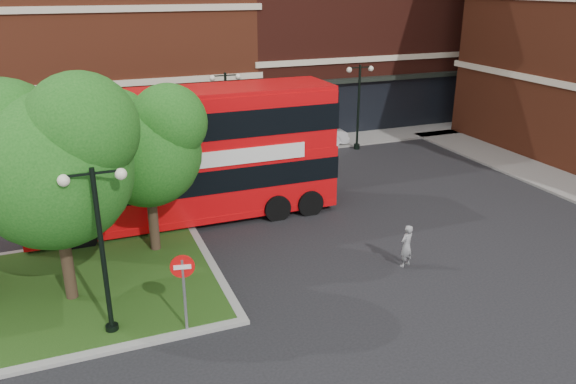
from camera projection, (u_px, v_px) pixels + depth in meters
name	position (u px, v px, depth m)	size (l,w,h in m)	color
ground	(293.00, 300.00, 17.78)	(120.00, 120.00, 0.00)	black
pavement_far	(185.00, 157.00, 32.12)	(44.00, 3.00, 0.12)	slate
terrace_far_left	(19.00, 26.00, 33.46)	(26.00, 12.00, 14.00)	maroon
terrace_far_right	(348.00, 3.00, 40.68)	(18.00, 12.00, 16.00)	#471911
traffic_island	(22.00, 300.00, 17.61)	(12.60, 7.60, 0.15)	gray
tree_island_west	(47.00, 155.00, 16.07)	(5.40, 4.71, 7.21)	#2D2116
tree_island_east	(144.00, 142.00, 19.46)	(4.46, 3.90, 6.29)	#2D2116
lamp_island	(101.00, 245.00, 15.06)	(1.72, 0.36, 5.00)	black
lamp_far_left	(227.00, 113.00, 30.10)	(1.72, 0.36, 5.00)	black
lamp_far_right	(359.00, 102.00, 32.85)	(1.72, 0.36, 5.00)	black
bus	(183.00, 148.00, 22.71)	(12.59, 2.92, 4.81)	red
woman	(406.00, 246.00, 19.64)	(0.57, 0.37, 1.56)	gray
car_silver	(185.00, 147.00, 31.40)	(1.87, 4.65, 1.58)	#B8BBC0
car_white	(309.00, 134.00, 34.02)	(1.65, 4.75, 1.56)	white
no_entry_sign	(183.00, 278.00, 15.52)	(0.68, 0.19, 2.47)	slate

